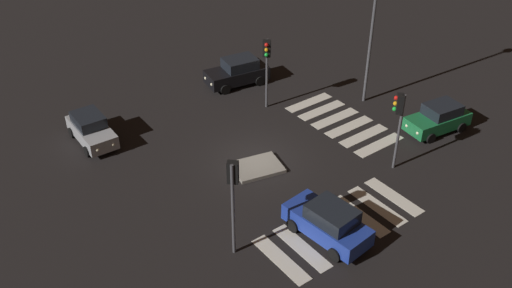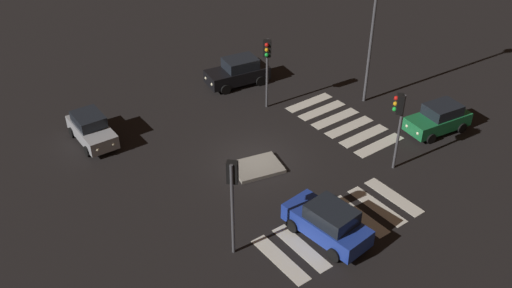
{
  "view_description": "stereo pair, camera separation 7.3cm",
  "coord_description": "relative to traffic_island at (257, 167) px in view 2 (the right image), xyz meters",
  "views": [
    {
      "loc": [
        -14.54,
        -19.45,
        17.31
      ],
      "look_at": [
        0.0,
        0.0,
        1.0
      ],
      "focal_mm": 40.31,
      "sensor_mm": 36.0,
      "label": 1
    },
    {
      "loc": [
        -14.48,
        -19.5,
        17.31
      ],
      "look_at": [
        0.0,
        0.0,
        1.0
      ],
      "focal_mm": 40.31,
      "sensor_mm": 36.0,
      "label": 2
    }
  ],
  "objects": [
    {
      "name": "crosswalk_near",
      "position": [
        0.4,
        -5.69,
        -0.08
      ],
      "size": [
        7.6,
        3.2,
        0.02
      ],
      "color": "silver",
      "rests_on": "ground"
    },
    {
      "name": "street_lamp",
      "position": [
        9.4,
        1.73,
        5.87
      ],
      "size": [
        0.56,
        0.56,
        8.94
      ],
      "color": "#47474C",
      "rests_on": "ground"
    },
    {
      "name": "car_silver",
      "position": [
        -5.65,
        7.37,
        0.69
      ],
      "size": [
        1.8,
        3.7,
        1.6
      ],
      "rotation": [
        0.0,
        0.0,
        -1.59
      ],
      "color": "#9EA0A5",
      "rests_on": "ground"
    },
    {
      "name": "car_black",
      "position": [
        4.5,
        8.09,
        0.76
      ],
      "size": [
        4.16,
        2.34,
        1.74
      ],
      "rotation": [
        0.0,
        0.0,
        2.99
      ],
      "color": "black",
      "rests_on": "ground"
    },
    {
      "name": "traffic_light_east",
      "position": [
        5.51,
        -3.96,
        3.1
      ],
      "size": [
        0.53,
        0.54,
        4.21
      ],
      "rotation": [
        0.0,
        0.0,
        2.41
      ],
      "color": "#47474C",
      "rests_on": "ground"
    },
    {
      "name": "ground_plane",
      "position": [
        0.4,
        0.66,
        -0.09
      ],
      "size": [
        80.0,
        80.0,
        0.0
      ],
      "primitive_type": "plane",
      "color": "black"
    },
    {
      "name": "traffic_light_south",
      "position": [
        -4.24,
        -4.05,
        3.35
      ],
      "size": [
        0.54,
        0.54,
        4.54
      ],
      "rotation": [
        0.0,
        0.0,
        0.79
      ],
      "color": "#47474C",
      "rests_on": "ground"
    },
    {
      "name": "crosswalk_side",
      "position": [
        6.56,
        0.66,
        -0.08
      ],
      "size": [
        3.2,
        6.45,
        0.02
      ],
      "color": "silver",
      "rests_on": "ground"
    },
    {
      "name": "car_blue",
      "position": [
        -0.58,
        -5.81,
        0.75
      ],
      "size": [
        2.16,
        4.06,
        1.71
      ],
      "rotation": [
        0.0,
        0.0,
        1.67
      ],
      "color": "#1E389E",
      "rests_on": "ground"
    },
    {
      "name": "car_green",
      "position": [
        10.21,
        -3.1,
        0.7
      ],
      "size": [
        3.85,
        2.13,
        1.61
      ],
      "rotation": [
        0.0,
        0.0,
        3.0
      ],
      "color": "#196B38",
      "rests_on": "ground"
    },
    {
      "name": "traffic_light_north",
      "position": [
        4.1,
        4.59,
        3.2
      ],
      "size": [
        0.54,
        0.53,
        4.35
      ],
      "rotation": [
        0.0,
        0.0,
        -2.33
      ],
      "color": "#47474C",
      "rests_on": "ground"
    },
    {
      "name": "traffic_island",
      "position": [
        0.0,
        0.0,
        0.0
      ],
      "size": [
        2.77,
        2.32,
        0.18
      ],
      "color": "gray",
      "rests_on": "ground"
    }
  ]
}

